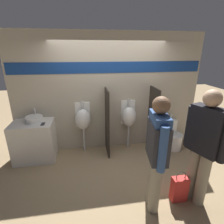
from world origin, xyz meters
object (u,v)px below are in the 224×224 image
object	(u,v)px
person_with_lanyard	(203,145)
shopping_bag	(179,189)
person_in_vest	(157,148)
urinal_near_counter	(83,119)
urinal_far	(129,117)
toilet	(173,138)
sink_basin	(34,119)
cell_phone	(43,124)

from	to	relation	value
person_with_lanyard	shopping_bag	xyz separation A→B (m)	(-0.25, 0.03, -0.79)
person_in_vest	urinal_near_counter	bearing A→B (deg)	39.19
urinal_far	person_with_lanyard	size ratio (longest dim) A/B	0.67
urinal_near_counter	toilet	xyz separation A→B (m)	(2.16, -0.19, -0.54)
toilet	shopping_bag	bearing A→B (deg)	-113.42
person_with_lanyard	shopping_bag	distance (m)	0.83
sink_basin	shopping_bag	distance (m)	3.07
sink_basin	shopping_bag	size ratio (longest dim) A/B	0.65
urinal_far	shopping_bag	bearing A→B (deg)	-76.80
cell_phone	person_in_vest	xyz separation A→B (m)	(1.83, -1.49, 0.15)
toilet	person_with_lanyard	world-z (taller)	person_with_lanyard
toilet	person_in_vest	world-z (taller)	person_in_vest
sink_basin	shopping_bag	bearing A→B (deg)	-33.08
sink_basin	person_with_lanyard	distance (m)	3.21
sink_basin	person_in_vest	distance (m)	2.63
person_with_lanyard	urinal_near_counter	bearing A→B (deg)	22.78
cell_phone	urinal_near_counter	xyz separation A→B (m)	(0.81, 0.29, -0.06)
toilet	person_with_lanyard	size ratio (longest dim) A/B	0.44
urinal_near_counter	shopping_bag	bearing A→B (deg)	-49.45
person_in_vest	shopping_bag	xyz separation A→B (m)	(0.46, 0.04, -0.81)
shopping_bag	person_in_vest	bearing A→B (deg)	-174.82
cell_phone	shopping_bag	size ratio (longest dim) A/B	0.26
urinal_near_counter	toilet	distance (m)	2.23
sink_basin	urinal_far	bearing A→B (deg)	3.02
toilet	person_in_vest	xyz separation A→B (m)	(-1.13, -1.59, 0.75)
cell_phone	toilet	bearing A→B (deg)	1.96
sink_basin	urinal_near_counter	xyz separation A→B (m)	(1.01, 0.11, -0.12)
sink_basin	person_in_vest	size ratio (longest dim) A/B	0.20
toilet	person_in_vest	distance (m)	2.09
urinal_near_counter	toilet	world-z (taller)	urinal_near_counter
cell_phone	urinal_far	world-z (taller)	urinal_far
cell_phone	person_in_vest	world-z (taller)	person_in_vest
urinal_far	toilet	world-z (taller)	urinal_far
cell_phone	shopping_bag	world-z (taller)	cell_phone
cell_phone	person_in_vest	distance (m)	2.37
cell_phone	person_in_vest	bearing A→B (deg)	-39.11
urinal_near_counter	person_in_vest	distance (m)	2.06
cell_phone	urinal_far	size ratio (longest dim) A/B	0.11
sink_basin	cell_phone	distance (m)	0.28
sink_basin	cell_phone	size ratio (longest dim) A/B	2.51
sink_basin	cell_phone	world-z (taller)	sink_basin
sink_basin	cell_phone	xyz separation A→B (m)	(0.20, -0.18, -0.05)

